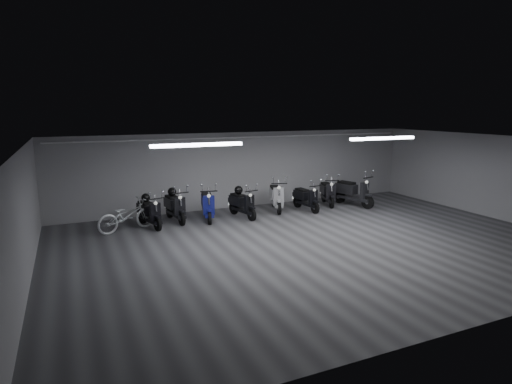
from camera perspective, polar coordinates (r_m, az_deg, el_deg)
name	(u,v)px	position (r m, az deg, el deg)	size (l,w,h in m)	color
floor	(315,244)	(11.85, 8.04, -6.90)	(14.00, 10.00, 0.01)	#3D3D3F
ceiling	(318,141)	(11.31, 8.43, 6.77)	(14.00, 10.00, 0.01)	gray
back_wall	(246,170)	(15.89, -1.43, 3.04)	(14.00, 0.01, 2.80)	#979699
front_wall	(481,249)	(7.87, 28.12, -6.82)	(14.00, 0.01, 2.80)	#979699
left_wall	(23,222)	(9.82, -28.98, -3.51)	(0.01, 10.00, 2.80)	#979699
right_wall	(495,177)	(16.31, 29.56, 1.79)	(0.01, 10.00, 2.80)	#979699
fluor_strip_left	(197,145)	(10.98, -7.91, 6.31)	(2.40, 0.18, 0.08)	white
fluor_strip_right	(383,138)	(13.90, 16.75, 6.96)	(2.40, 0.18, 0.08)	white
conduit	(246,137)	(15.68, -1.33, 7.42)	(0.05, 0.05, 13.60)	white
scooter_1	(149,208)	(13.55, -14.23, -2.09)	(0.56, 1.67, 1.24)	black
scooter_3	(175,202)	(14.04, -10.90, -1.34)	(0.59, 1.76, 1.31)	black
scooter_4	(207,200)	(14.07, -6.57, -1.10)	(0.60, 1.81, 1.35)	navy
scooter_5	(242,200)	(14.31, -1.86, -1.03)	(0.56, 1.68, 1.25)	black
scooter_6	(276,192)	(15.31, 2.78, 0.00)	(0.61, 1.84, 1.37)	#B2B2B7
scooter_7	(306,194)	(15.41, 6.81, -0.26)	(0.55, 1.65, 1.23)	black
scooter_8	(328,188)	(16.41, 9.68, 0.50)	(0.58, 1.75, 1.30)	black
scooter_9	(353,187)	(16.42, 13.03, 0.63)	(0.65, 1.95, 1.45)	black
bicycle	(127,212)	(13.34, -17.09, -2.59)	(0.64, 1.82, 1.18)	silver
helmet_0	(239,190)	(14.45, -2.38, 0.27)	(0.29, 0.29, 0.29)	black
helmet_1	(146,198)	(13.70, -14.69, -0.75)	(0.27, 0.27, 0.27)	black
helmet_2	(172,192)	(14.21, -11.28, 0.03)	(0.29, 0.29, 0.29)	black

